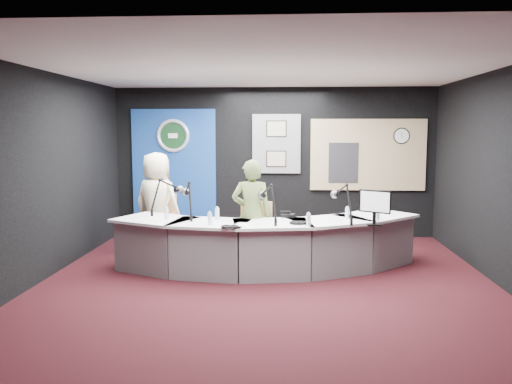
# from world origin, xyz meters

# --- Properties ---
(ground) EXTENTS (6.00, 6.00, 0.00)m
(ground) POSITION_xyz_m (0.00, 0.00, 0.00)
(ground) COLOR black
(ground) RESTS_ON ground
(ceiling) EXTENTS (6.00, 6.00, 0.02)m
(ceiling) POSITION_xyz_m (0.00, 0.00, 2.80)
(ceiling) COLOR silver
(ceiling) RESTS_ON ground
(wall_back) EXTENTS (6.00, 0.02, 2.80)m
(wall_back) POSITION_xyz_m (0.00, 3.00, 1.40)
(wall_back) COLOR black
(wall_back) RESTS_ON ground
(wall_front) EXTENTS (6.00, 0.02, 2.80)m
(wall_front) POSITION_xyz_m (0.00, -3.00, 1.40)
(wall_front) COLOR black
(wall_front) RESTS_ON ground
(wall_left) EXTENTS (0.02, 6.00, 2.80)m
(wall_left) POSITION_xyz_m (-3.00, 0.00, 1.40)
(wall_left) COLOR black
(wall_left) RESTS_ON ground
(wall_right) EXTENTS (0.02, 6.00, 2.80)m
(wall_right) POSITION_xyz_m (3.00, 0.00, 1.40)
(wall_right) COLOR black
(wall_right) RESTS_ON ground
(broadcast_desk) EXTENTS (4.50, 1.90, 0.75)m
(broadcast_desk) POSITION_xyz_m (-0.05, 0.55, 0.38)
(broadcast_desk) COLOR silver
(broadcast_desk) RESTS_ON ground
(backdrop_panel) EXTENTS (1.60, 0.05, 2.30)m
(backdrop_panel) POSITION_xyz_m (-1.90, 2.97, 1.25)
(backdrop_panel) COLOR navy
(backdrop_panel) RESTS_ON wall_back
(agency_seal) EXTENTS (0.63, 0.07, 0.63)m
(agency_seal) POSITION_xyz_m (-1.90, 2.93, 1.90)
(agency_seal) COLOR silver
(agency_seal) RESTS_ON backdrop_panel
(seal_center) EXTENTS (0.48, 0.01, 0.48)m
(seal_center) POSITION_xyz_m (-1.90, 2.94, 1.90)
(seal_center) COLOR #0E3317
(seal_center) RESTS_ON backdrop_panel
(pinboard) EXTENTS (0.90, 0.04, 1.10)m
(pinboard) POSITION_xyz_m (0.05, 2.97, 1.75)
(pinboard) COLOR slate
(pinboard) RESTS_ON wall_back
(framed_photo_upper) EXTENTS (0.34, 0.02, 0.27)m
(framed_photo_upper) POSITION_xyz_m (0.05, 2.94, 2.03)
(framed_photo_upper) COLOR gray
(framed_photo_upper) RESTS_ON pinboard
(framed_photo_lower) EXTENTS (0.34, 0.02, 0.27)m
(framed_photo_lower) POSITION_xyz_m (0.05, 2.94, 1.47)
(framed_photo_lower) COLOR gray
(framed_photo_lower) RESTS_ON pinboard
(booth_window_frame) EXTENTS (2.12, 0.06, 1.32)m
(booth_window_frame) POSITION_xyz_m (1.75, 2.97, 1.55)
(booth_window_frame) COLOR tan
(booth_window_frame) RESTS_ON wall_back
(booth_glow) EXTENTS (2.00, 0.02, 1.20)m
(booth_glow) POSITION_xyz_m (1.75, 2.96, 1.55)
(booth_glow) COLOR beige
(booth_glow) RESTS_ON booth_window_frame
(equipment_rack) EXTENTS (0.55, 0.02, 0.75)m
(equipment_rack) POSITION_xyz_m (1.30, 2.94, 1.40)
(equipment_rack) COLOR black
(equipment_rack) RESTS_ON booth_window_frame
(wall_clock) EXTENTS (0.28, 0.01, 0.28)m
(wall_clock) POSITION_xyz_m (2.35, 2.94, 1.90)
(wall_clock) COLOR white
(wall_clock) RESTS_ON booth_window_frame
(armchair_left) EXTENTS (0.69, 0.69, 1.04)m
(armchair_left) POSITION_xyz_m (-1.86, 1.49, 0.52)
(armchair_left) COLOR tan
(armchair_left) RESTS_ON ground
(armchair_right) EXTENTS (0.59, 0.59, 0.86)m
(armchair_right) POSITION_xyz_m (-0.25, 0.63, 0.43)
(armchair_right) COLOR tan
(armchair_right) RESTS_ON ground
(draped_jacket) EXTENTS (0.51, 0.20, 0.70)m
(draped_jacket) POSITION_xyz_m (-1.93, 1.74, 0.62)
(draped_jacket) COLOR gray
(draped_jacket) RESTS_ON armchair_left
(person_man) EXTENTS (0.92, 0.74, 1.65)m
(person_man) POSITION_xyz_m (-1.86, 1.49, 0.83)
(person_man) COLOR #FFEFCB
(person_man) RESTS_ON ground
(person_woman) EXTENTS (0.59, 0.39, 1.59)m
(person_woman) POSITION_xyz_m (-0.25, 0.63, 0.79)
(person_woman) COLOR #576937
(person_woman) RESTS_ON ground
(computer_monitor) EXTENTS (0.35, 0.24, 0.28)m
(computer_monitor) POSITION_xyz_m (1.41, 0.11, 1.07)
(computer_monitor) COLOR black
(computer_monitor) RESTS_ON broadcast_desk
(desk_phone) EXTENTS (0.21, 0.18, 0.05)m
(desk_phone) POSITION_xyz_m (0.27, 0.68, 0.78)
(desk_phone) COLOR black
(desk_phone) RESTS_ON broadcast_desk
(headphones_near) EXTENTS (0.22, 0.22, 0.04)m
(headphones_near) POSITION_xyz_m (0.41, 0.14, 0.77)
(headphones_near) COLOR black
(headphones_near) RESTS_ON broadcast_desk
(headphones_far) EXTENTS (0.20, 0.20, 0.03)m
(headphones_far) POSITION_xyz_m (-0.48, -0.20, 0.77)
(headphones_far) COLOR black
(headphones_far) RESTS_ON broadcast_desk
(paper_stack) EXTENTS (0.32, 0.37, 0.00)m
(paper_stack) POSITION_xyz_m (-1.61, 0.48, 0.75)
(paper_stack) COLOR white
(paper_stack) RESTS_ON broadcast_desk
(notepad) EXTENTS (0.24, 0.31, 0.00)m
(notepad) POSITION_xyz_m (-0.33, 0.05, 0.75)
(notepad) COLOR white
(notepad) RESTS_ON broadcast_desk
(boom_mic_a) EXTENTS (0.43, 0.66, 0.60)m
(boom_mic_a) POSITION_xyz_m (-1.56, 0.89, 1.05)
(boom_mic_a) COLOR black
(boom_mic_a) RESTS_ON broadcast_desk
(boom_mic_b) EXTENTS (0.31, 0.71, 0.60)m
(boom_mic_b) POSITION_xyz_m (-1.16, 0.54, 1.05)
(boom_mic_b) COLOR black
(boom_mic_b) RESTS_ON broadcast_desk
(boom_mic_c) EXTENTS (0.34, 0.70, 0.60)m
(boom_mic_c) POSITION_xyz_m (0.00, 0.27, 1.05)
(boom_mic_c) COLOR black
(boom_mic_c) RESTS_ON broadcast_desk
(boom_mic_d) EXTENTS (0.29, 0.72, 0.60)m
(boom_mic_d) POSITION_xyz_m (1.03, 0.38, 1.05)
(boom_mic_d) COLOR black
(boom_mic_d) RESTS_ON broadcast_desk
(water_bottles) EXTENTS (3.04, 0.64, 0.18)m
(water_bottles) POSITION_xyz_m (0.03, 0.30, 0.84)
(water_bottles) COLOR silver
(water_bottles) RESTS_ON broadcast_desk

